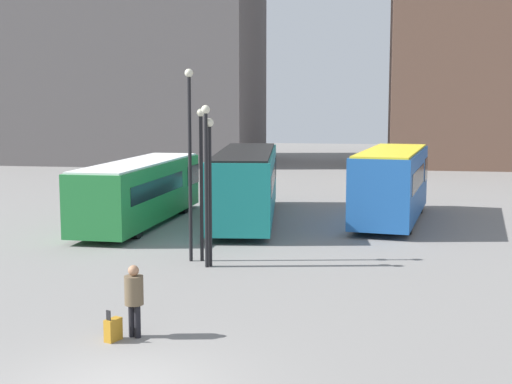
{
  "coord_description": "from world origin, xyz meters",
  "views": [
    {
      "loc": [
        4.69,
        -12.15,
        5.39
      ],
      "look_at": [
        0.32,
        14.08,
        2.0
      ],
      "focal_mm": 50.0,
      "sensor_mm": 36.0,
      "label": 1
    }
  ],
  "objects": [
    {
      "name": "suitcase",
      "position": [
        -1.07,
        2.7,
        0.26
      ],
      "size": [
        0.34,
        0.46,
        0.75
      ],
      "rotation": [
        0.0,
        0.0,
        1.2
      ],
      "color": "#B27A1E",
      "rests_on": "ground_plane"
    },
    {
      "name": "lamp_post_0",
      "position": [
        -1.03,
        10.99,
        3.07
      ],
      "size": [
        0.28,
        0.28,
        5.17
      ],
      "color": "black",
      "rests_on": "ground_plane"
    },
    {
      "name": "bus_0",
      "position": [
        -5.47,
        17.81,
        1.52
      ],
      "size": [
        2.67,
        10.65,
        2.78
      ],
      "rotation": [
        0.0,
        0.0,
        1.55
      ],
      "color": "#237A38",
      "rests_on": "ground_plane"
    },
    {
      "name": "lamp_post_2",
      "position": [
        -0.65,
        10.11,
        3.13
      ],
      "size": [
        0.28,
        0.28,
        5.28
      ],
      "color": "black",
      "rests_on": "ground_plane"
    },
    {
      "name": "bus_1",
      "position": [
        -1.06,
        19.53,
        1.74
      ],
      "size": [
        3.92,
        11.87,
        3.19
      ],
      "rotation": [
        0.0,
        0.0,
        1.69
      ],
      "color": "#19847F",
      "rests_on": "ground_plane"
    },
    {
      "name": "lamp_post_1",
      "position": [
        -1.4,
        10.9,
        3.75
      ],
      "size": [
        0.28,
        0.28,
        6.46
      ],
      "color": "black",
      "rests_on": "ground_plane"
    },
    {
      "name": "traveler",
      "position": [
        -0.67,
        3.03,
        1.0
      ],
      "size": [
        0.56,
        0.56,
        1.69
      ],
      "rotation": [
        0.0,
        0.0,
        1.2
      ],
      "color": "black",
      "rests_on": "ground_plane"
    },
    {
      "name": "bus_2",
      "position": [
        5.49,
        20.25,
        1.76
      ],
      "size": [
        3.74,
        9.51,
        3.26
      ],
      "rotation": [
        0.0,
        0.0,
        1.43
      ],
      "color": "#1E56A3",
      "rests_on": "ground_plane"
    },
    {
      "name": "lamp_post_3",
      "position": [
        -0.57,
        10.25,
        2.91
      ],
      "size": [
        0.28,
        0.28,
        4.85
      ],
      "color": "black",
      "rests_on": "ground_plane"
    }
  ]
}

